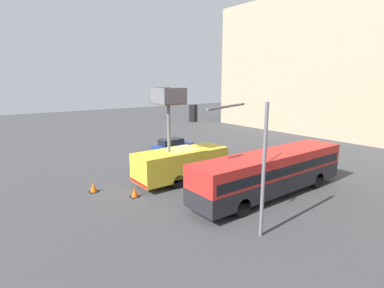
# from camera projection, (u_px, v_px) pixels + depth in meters

# --- Properties ---
(ground_plane) EXTENTS (120.00, 120.00, 0.00)m
(ground_plane) POSITION_uv_depth(u_px,v_px,m) (178.00, 179.00, 23.59)
(ground_plane) COLOR #424244
(building_backdrop_far) EXTENTS (44.00, 10.00, 19.57)m
(building_backdrop_far) POSITION_uv_depth(u_px,v_px,m) (365.00, 63.00, 39.06)
(building_backdrop_far) COLOR tan
(building_backdrop_far) RESTS_ON ground_plane
(utility_truck) EXTENTS (2.56, 7.33, 7.09)m
(utility_truck) POSITION_uv_depth(u_px,v_px,m) (181.00, 162.00, 22.70)
(utility_truck) COLOR yellow
(utility_truck) RESTS_ON ground_plane
(city_bus) EXTENTS (2.58, 12.49, 2.93)m
(city_bus) POSITION_uv_depth(u_px,v_px,m) (271.00, 170.00, 19.81)
(city_bus) COLOR #232328
(city_bus) RESTS_ON ground_plane
(traffic_light_pole) EXTENTS (4.04, 3.79, 6.63)m
(traffic_light_pole) POSITION_uv_depth(u_px,v_px,m) (238.00, 144.00, 14.73)
(traffic_light_pole) COLOR slate
(traffic_light_pole) RESTS_ON ground_plane
(road_worker_near_truck) EXTENTS (0.38, 0.38, 1.94)m
(road_worker_near_truck) POSITION_uv_depth(u_px,v_px,m) (132.00, 168.00, 23.00)
(road_worker_near_truck) COLOR navy
(road_worker_near_truck) RESTS_ON ground_plane
(road_worker_directing) EXTENTS (0.38, 0.38, 1.80)m
(road_worker_directing) POSITION_uv_depth(u_px,v_px,m) (221.00, 188.00, 19.00)
(road_worker_directing) COLOR navy
(road_worker_directing) RESTS_ON ground_plane
(traffic_cone_near_truck) EXTENTS (0.57, 0.57, 0.66)m
(traffic_cone_near_truck) POSITION_uv_depth(u_px,v_px,m) (135.00, 192.00, 19.84)
(traffic_cone_near_truck) COLOR black
(traffic_cone_near_truck) RESTS_ON ground_plane
(traffic_cone_mid_road) EXTENTS (0.60, 0.60, 0.69)m
(traffic_cone_mid_road) POSITION_uv_depth(u_px,v_px,m) (93.00, 187.00, 20.73)
(traffic_cone_mid_road) COLOR black
(traffic_cone_mid_road) RESTS_ON ground_plane
(parked_car_curbside) EXTENTS (1.72, 4.54, 1.37)m
(parked_car_curbside) POSITION_uv_depth(u_px,v_px,m) (172.00, 145.00, 32.76)
(parked_car_curbside) COLOR navy
(parked_car_curbside) RESTS_ON ground_plane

